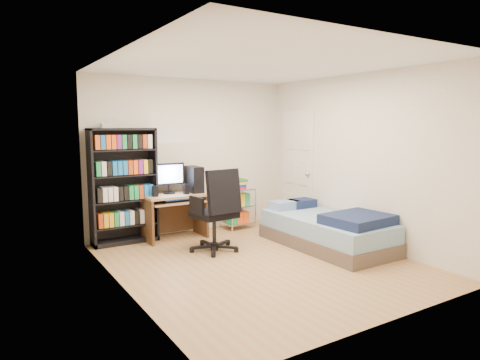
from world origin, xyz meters
TOP-DOWN VIEW (x-y plane):
  - room at (0.00, 0.00)m, footprint 3.58×4.08m
  - media_shelf at (-1.19, 1.84)m, footprint 0.97×0.32m
  - computer_desk at (-0.36, 1.71)m, footprint 0.93×0.54m
  - office_chair at (-0.23, 0.73)m, footprint 0.76×0.76m
  - wire_cart at (0.72, 1.72)m, footprint 0.56×0.43m
  - bed at (1.24, 0.07)m, footprint 1.00×1.99m
  - door at (1.72, 1.35)m, footprint 0.12×0.80m

SIDE VIEW (x-z plane):
  - bed at x=1.24m, z-range -0.03..0.53m
  - office_chair at x=-0.23m, z-range -0.21..0.96m
  - wire_cart at x=0.72m, z-range 0.13..0.97m
  - computer_desk at x=-0.36m, z-range 0.05..1.22m
  - media_shelf at x=-1.19m, z-range -0.01..1.78m
  - door at x=1.72m, z-range 0.00..2.00m
  - room at x=0.00m, z-range -0.04..2.54m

